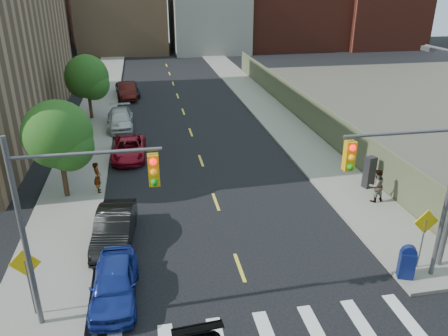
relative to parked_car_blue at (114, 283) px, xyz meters
name	(u,v)px	position (x,y,z in m)	size (l,w,h in m)	color
sidewalk_nw	(103,91)	(-2.73, 34.50, -0.63)	(3.50, 73.00, 0.15)	gray
sidewalk_ne	(243,85)	(12.77, 34.50, -0.63)	(3.50, 73.00, 0.15)	gray
fence_north	(299,105)	(14.62, 21.00, 0.54)	(0.12, 44.00, 2.50)	#676D4C
bg_bldg_west	(17,15)	(-16.98, 63.00, 5.29)	(14.00, 18.00, 12.00)	#592319
bg_bldg_midwest	(121,4)	(-0.98, 65.00, 6.79)	(14.00, 16.00, 15.00)	#8C6B4C
bg_bldg_center	(207,19)	(13.02, 63.00, 4.29)	(12.00, 16.00, 10.00)	gray
signal_nw	(70,207)	(-0.96, -1.00, 3.82)	(4.59, 0.30, 7.00)	#59595E
signal_ne	(415,178)	(11.01, -1.00, 3.82)	(4.59, 0.30, 7.00)	#59595E
warn_sign_nw	(27,271)	(-2.78, -0.50, 1.29)	(1.06, 0.06, 2.83)	#59595E
warn_sign_ne	(425,229)	(12.22, -0.50, 1.29)	(1.06, 0.06, 2.83)	#59595E
warn_sign_midwest	(76,140)	(-2.78, 13.00, 1.29)	(1.06, 0.06, 2.83)	#59595E
tree_west_near	(58,138)	(-2.98, 9.05, 2.77)	(3.66, 3.64, 5.52)	#332114
tree_west_far	(87,79)	(-2.98, 24.05, 2.77)	(3.66, 3.64, 5.52)	#332114
parked_car_blue	(114,283)	(0.00, 0.00, 0.00)	(1.67, 4.16, 1.42)	navy
parked_car_black	(115,228)	(-0.15, 3.94, 0.05)	(1.60, 4.59, 1.51)	black
parked_car_red	(129,149)	(0.33, 14.43, -0.05)	(2.18, 4.73, 1.32)	maroon
parked_car_silver	(120,119)	(-0.48, 21.22, 0.03)	(2.07, 5.08, 1.48)	#ABAEB3
parked_car_white	(120,121)	(-0.48, 20.66, 0.06)	(1.81, 4.49, 1.53)	silver
parked_car_maroon	(127,91)	(-0.05, 30.96, 0.08)	(1.67, 4.80, 1.58)	#380D0B
parked_car_grey	(127,89)	(-0.05, 32.21, -0.03)	(2.26, 4.90, 1.36)	black
mailbox	(407,262)	(11.35, -1.00, 0.14)	(0.72, 0.64, 1.45)	#0E1954
payphone	(369,172)	(13.86, 6.95, 0.37)	(0.55, 0.45, 1.85)	black
pedestrian_west	(98,177)	(-1.28, 9.16, 0.32)	(0.64, 0.42, 1.77)	gray
pedestrian_east	(376,186)	(13.39, 5.27, 0.36)	(0.89, 0.69, 1.83)	gray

